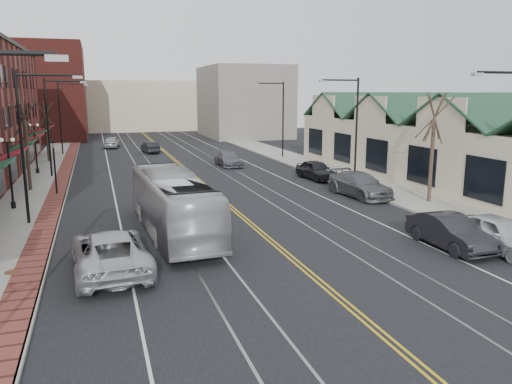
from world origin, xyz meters
TOP-DOWN VIEW (x-y plane):
  - ground at (0.00, 0.00)m, footprint 160.00×160.00m
  - sidewalk_left at (-12.00, 20.00)m, footprint 4.00×120.00m
  - sidewalk_right at (12.00, 20.00)m, footprint 4.00×120.00m
  - building_right at (18.00, 20.00)m, footprint 8.00×36.00m
  - backdrop_left at (-16.00, 70.00)m, footprint 14.00×18.00m
  - backdrop_mid at (0.00, 85.00)m, footprint 22.00×14.00m
  - backdrop_right at (15.00, 65.00)m, footprint 12.00×16.00m
  - streetlight_l_1 at (-11.05, 16.00)m, footprint 3.33×0.25m
  - streetlight_l_2 at (-11.05, 32.00)m, footprint 3.33×0.25m
  - streetlight_l_3 at (-11.05, 48.00)m, footprint 3.33×0.25m
  - streetlight_r_1 at (11.05, 22.00)m, footprint 3.33×0.25m
  - streetlight_r_2 at (11.05, 38.00)m, footprint 3.33×0.25m
  - lamppost_l_2 at (-12.80, 20.00)m, footprint 0.84×0.28m
  - lamppost_l_3 at (-12.80, 34.00)m, footprint 0.84×0.28m
  - tree_left_near at (-12.50, 26.00)m, footprint 1.78×1.37m
  - tree_left_far at (-12.50, 42.00)m, footprint 1.66×1.28m
  - tree_right_mid at (12.50, 14.00)m, footprint 1.90×1.46m
  - manhole_far at (-11.20, 8.00)m, footprint 0.60×0.60m
  - traffic_signal at (-10.60, 24.00)m, footprint 0.18×0.15m
  - transit_bus at (-4.28, 11.99)m, footprint 3.22×11.30m
  - parked_suv at (-7.50, 7.29)m, footprint 3.19×6.27m
  - parked_car_a at (9.30, 4.62)m, footprint 2.10×4.85m
  - parked_car_b at (7.50, 5.77)m, footprint 1.66×4.70m
  - parked_car_c at (9.30, 17.29)m, footprint 2.90×5.88m
  - parked_car_d at (9.30, 24.41)m, footprint 2.27×4.73m
  - distant_car_left at (-1.78, 46.88)m, footprint 1.93×4.21m
  - distant_car_right at (4.33, 34.00)m, footprint 2.03×4.90m
  - distant_car_far at (-5.90, 53.78)m, footprint 2.37×4.65m

SIDE VIEW (x-z plane):
  - ground at x=0.00m, z-range 0.00..0.00m
  - sidewalk_left at x=-12.00m, z-range 0.00..0.15m
  - sidewalk_right at x=12.00m, z-range 0.00..0.15m
  - manhole_far at x=-11.20m, z-range 0.15..0.17m
  - distant_car_left at x=-1.78m, z-range 0.00..1.34m
  - distant_car_right at x=4.33m, z-range 0.00..1.42m
  - distant_car_far at x=-5.90m, z-range 0.00..1.52m
  - parked_car_b at x=7.50m, z-range 0.00..1.55m
  - parked_car_d at x=9.30m, z-range 0.00..1.56m
  - parked_car_a at x=9.30m, z-range 0.00..1.63m
  - parked_car_c at x=9.30m, z-range 0.00..1.64m
  - parked_suv at x=-7.50m, z-range 0.00..1.70m
  - transit_bus at x=-4.28m, z-range 0.00..3.11m
  - lamppost_l_2 at x=-12.80m, z-range 0.07..4.34m
  - lamppost_l_3 at x=-12.80m, z-range 0.07..4.34m
  - building_right at x=18.00m, z-range 0.00..4.60m
  - traffic_signal at x=-10.60m, z-range 0.45..4.25m
  - tree_left_far at x=-12.50m, z-range 0.26..6.29m
  - tree_left_near at x=-12.50m, z-range 0.27..6.75m
  - tree_right_mid at x=12.50m, z-range 0.28..7.22m
  - backdrop_mid at x=0.00m, z-range 0.00..9.00m
  - streetlight_l_1 at x=-11.05m, z-range 1.03..9.03m
  - streetlight_l_2 at x=-11.05m, z-range 1.03..9.03m
  - streetlight_l_3 at x=-11.05m, z-range 1.03..9.03m
  - streetlight_r_1 at x=11.05m, z-range 1.03..9.03m
  - streetlight_r_2 at x=11.05m, z-range 1.03..9.03m
  - backdrop_right at x=15.00m, z-range 0.00..11.00m
  - backdrop_left at x=-16.00m, z-range 0.00..14.00m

